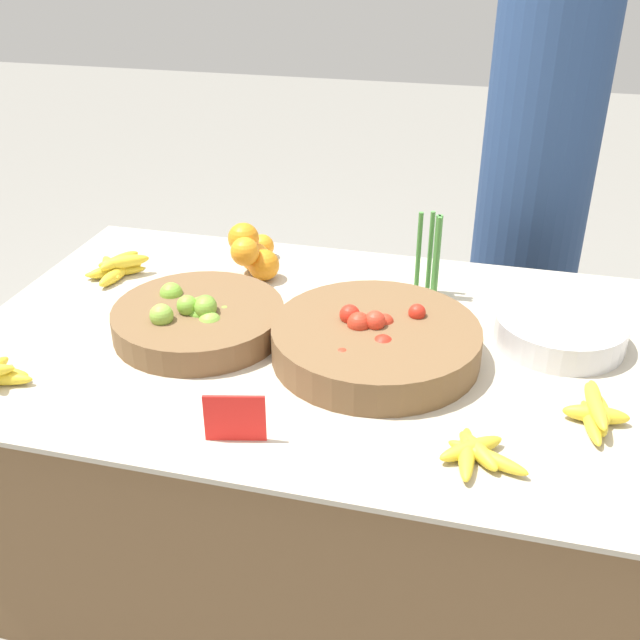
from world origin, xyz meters
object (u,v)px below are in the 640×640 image
(metal_bowl, at_px, (560,330))
(price_sign, at_px, (235,418))
(lime_bowl, at_px, (198,319))
(tomato_basket, at_px, (375,341))
(vendor_person, at_px, (534,188))

(metal_bowl, relative_size, price_sign, 2.59)
(metal_bowl, bearing_deg, lime_bowl, -168.91)
(tomato_basket, bearing_deg, lime_bowl, 179.27)
(lime_bowl, height_order, price_sign, lime_bowl)
(lime_bowl, xyz_separation_m, price_sign, (0.22, -0.36, 0.01))
(tomato_basket, bearing_deg, price_sign, -119.24)
(tomato_basket, distance_m, vendor_person, 1.02)
(price_sign, bearing_deg, metal_bowl, 27.76)
(lime_bowl, relative_size, price_sign, 3.53)
(tomato_basket, relative_size, price_sign, 4.06)
(price_sign, bearing_deg, vendor_person, 54.92)
(metal_bowl, height_order, vendor_person, vendor_person)
(lime_bowl, height_order, metal_bowl, lime_bowl)
(lime_bowl, distance_m, metal_bowl, 0.83)
(metal_bowl, distance_m, vendor_person, 0.81)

